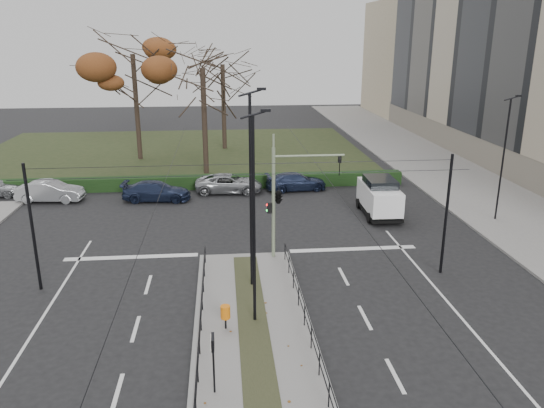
{
  "coord_description": "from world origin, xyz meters",
  "views": [
    {
      "loc": [
        -1.02,
        -21.19,
        11.18
      ],
      "look_at": [
        1.58,
        6.1,
        2.52
      ],
      "focal_mm": 35.0,
      "sensor_mm": 36.0,
      "label": 1
    }
  ],
  "objects": [
    {
      "name": "parked_car_second",
      "position": [
        -13.25,
        16.16,
        0.75
      ],
      "size": [
        4.66,
        1.93,
        1.5
      ],
      "primitive_type": "imported",
      "rotation": [
        0.0,
        0.0,
        1.49
      ],
      "color": "#929499",
      "rests_on": "ground"
    },
    {
      "name": "streetlamp_median_near",
      "position": [
        0.12,
        -1.98,
        4.49
      ],
      "size": [
        0.72,
        0.15,
        8.56
      ],
      "color": "black",
      "rests_on": "median_island"
    },
    {
      "name": "park",
      "position": [
        -6.0,
        32.0,
        0.05
      ],
      "size": [
        38.0,
        26.0,
        0.1
      ],
      "primitive_type": "cube",
      "color": "#222D16",
      "rests_on": "ground"
    },
    {
      "name": "median_railing",
      "position": [
        0.0,
        -2.6,
        0.98
      ],
      "size": [
        4.14,
        13.24,
        0.92
      ],
      "color": "black",
      "rests_on": "median_island"
    },
    {
      "name": "parked_car_fourth",
      "position": [
        -0.6,
        17.27,
        0.69
      ],
      "size": [
        5.16,
        2.69,
        1.39
      ],
      "primitive_type": "imported",
      "rotation": [
        0.0,
        0.0,
        1.49
      ],
      "color": "#929499",
      "rests_on": "ground"
    },
    {
      "name": "sidewalk_east",
      "position": [
        18.0,
        22.0,
        0.07
      ],
      "size": [
        8.0,
        90.0,
        0.14
      ],
      "primitive_type": "cube",
      "color": "slate",
      "rests_on": "ground"
    },
    {
      "name": "bare_tree_near",
      "position": [
        -2.44,
        23.1,
        8.15
      ],
      "size": [
        6.67,
        6.67,
        11.55
      ],
      "color": "black",
      "rests_on": "park"
    },
    {
      "name": "ground",
      "position": [
        0.0,
        0.0,
        0.0
      ],
      "size": [
        140.0,
        140.0,
        0.0
      ],
      "primitive_type": "plane",
      "color": "black",
      "rests_on": "ground"
    },
    {
      "name": "litter_bin",
      "position": [
        -1.09,
        -2.54,
        0.85
      ],
      "size": [
        0.39,
        0.39,
        0.99
      ],
      "color": "black",
      "rests_on": "median_island"
    },
    {
      "name": "white_van",
      "position": [
        9.07,
        11.04,
        1.3
      ],
      "size": [
        2.27,
        4.78,
        2.5
      ],
      "color": "white",
      "rests_on": "ground"
    },
    {
      "name": "streetlamp_sidewalk",
      "position": [
        16.15,
        9.16,
        4.08
      ],
      "size": [
        0.65,
        0.13,
        7.75
      ],
      "color": "black",
      "rests_on": "sidewalk_east"
    },
    {
      "name": "parked_car_fifth",
      "position": [
        4.49,
        17.42,
        0.67
      ],
      "size": [
        4.79,
        2.39,
        1.33
      ],
      "primitive_type": "imported",
      "rotation": [
        0.0,
        0.0,
        1.69
      ],
      "color": "#1B243F",
      "rests_on": "ground"
    },
    {
      "name": "hedge",
      "position": [
        -6.0,
        18.6,
        0.5
      ],
      "size": [
        38.0,
        1.0,
        1.0
      ],
      "primitive_type": "cube",
      "color": "black",
      "rests_on": "ground"
    },
    {
      "name": "median_island",
      "position": [
        0.0,
        -2.5,
        0.07
      ],
      "size": [
        4.4,
        15.0,
        0.14
      ],
      "primitive_type": "cube",
      "color": "slate",
      "rests_on": "ground"
    },
    {
      "name": "parked_car_third",
      "position": [
        -5.79,
        15.69,
        0.69
      ],
      "size": [
        4.92,
        2.31,
        1.39
      ],
      "primitive_type": "imported",
      "rotation": [
        0.0,
        0.0,
        1.49
      ],
      "color": "#1B243F",
      "rests_on": "ground"
    },
    {
      "name": "bare_tree_center",
      "position": [
        -0.77,
        33.42,
        7.96
      ],
      "size": [
        7.83,
        7.83,
        11.27
      ],
      "color": "black",
      "rests_on": "park"
    },
    {
      "name": "traffic_light",
      "position": [
        1.84,
        4.5,
        3.53
      ],
      "size": [
        3.95,
        2.23,
        5.82
      ],
      "color": "gray",
      "rests_on": "median_island"
    },
    {
      "name": "rust_tree",
      "position": [
        -8.84,
        29.29,
        9.7
      ],
      "size": [
        10.38,
        10.38,
        12.63
      ],
      "color": "black",
      "rests_on": "park"
    },
    {
      "name": "streetlamp_median_far",
      "position": [
        0.2,
        1.26,
        4.73
      ],
      "size": [
        0.75,
        0.15,
        9.03
      ],
      "color": "black",
      "rests_on": "median_island"
    },
    {
      "name": "catenary",
      "position": [
        0.0,
        1.62,
        3.42
      ],
      "size": [
        20.0,
        34.0,
        6.0
      ],
      "color": "black",
      "rests_on": "ground"
    },
    {
      "name": "info_panel",
      "position": [
        -1.51,
        -6.47,
        1.76
      ],
      "size": [
        0.12,
        0.54,
        2.06
      ],
      "color": "black",
      "rests_on": "median_island"
    }
  ]
}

